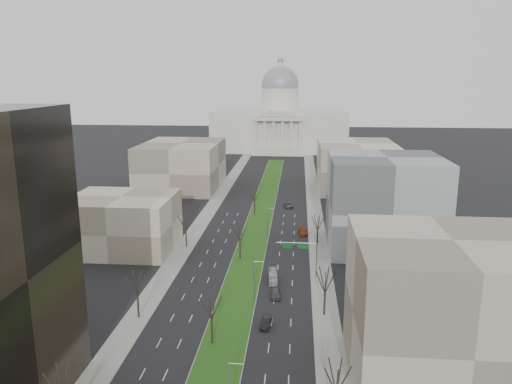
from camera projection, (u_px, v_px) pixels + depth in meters
The scene contains 27 objects.
ground at pixel (261, 215), 161.06m from camera, with size 600.00×600.00×0.00m, color black.
median at pixel (260, 216), 160.05m from camera, with size 8.00×222.03×0.20m.
sidewalk_left at pixel (191, 238), 138.24m from camera, with size 5.00×330.00×0.15m, color gray.
sidewalk_right at pixel (318, 241), 135.31m from camera, with size 5.00×330.00×0.15m, color gray.
capitol at pixel (280, 123), 302.60m from camera, with size 80.00×46.00×55.00m.
building_beige_left at pixel (123, 223), 128.27m from camera, with size 26.00×22.00×14.00m, color tan.
building_tan_right at pixel (446, 314), 70.40m from camera, with size 26.00×24.00×22.00m, color gray.
building_grey_right at pixel (384, 203), 128.34m from camera, with size 28.00×26.00×24.00m, color #5B5D60.
building_far_left at pixel (182, 165), 200.79m from camera, with size 30.00×40.00×18.00m, color gray.
building_far_right at pixel (356, 166), 199.79m from camera, with size 30.00×40.00×18.00m, color tan.
tree_left_near at pixel (60, 382), 61.99m from camera, with size 5.10×5.10×9.18m.
tree_left_mid at pixel (137, 283), 91.03m from camera, with size 5.40×5.40×9.72m.
tree_left_far at pixel (186, 222), 129.89m from camera, with size 5.28×5.28×9.50m.
tree_right_near at pixel (337, 377), 62.98m from camera, with size 5.16×5.16×9.29m.
tree_right_mid at pixel (325, 280), 92.00m from camera, with size 5.52×5.52×9.94m.
tree_right_far at pixel (318, 222), 130.97m from camera, with size 5.04×5.04×9.07m.
tree_median_a at pixel (211, 305), 81.99m from camera, with size 5.40×5.40×9.72m.
tree_median_b at pixel (240, 232), 120.82m from camera, with size 5.40×5.40×9.72m.
tree_median_c at pixel (255, 194), 159.65m from camera, with size 5.40×5.40×9.72m.
streetlamp_median_b at pixel (254, 282), 96.56m from camera, with size 1.90×0.20×9.16m.
streetlamp_median_c at pixel (267, 223), 135.39m from camera, with size 1.90×0.20×9.16m.
mast_arm_signs at pixel (304, 251), 110.04m from camera, with size 9.12×0.24×8.09m.
car_grey_near at pixel (275, 293), 101.22m from camera, with size 1.94×4.82×1.64m, color #414348.
car_black at pixel (266, 323), 89.15m from camera, with size 1.54×4.43×1.46m, color black.
car_red at pixel (303, 231), 141.59m from camera, with size 2.29×5.62×1.63m, color maroon.
car_grey_far at pixel (288, 205), 170.93m from camera, with size 2.53×5.49×1.53m, color #414247.
box_van at pixel (273, 276), 109.19m from camera, with size 1.80×7.69×2.14m, color silver.
Camera 1 is at (11.81, -34.78, 43.62)m, focal length 35.00 mm.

